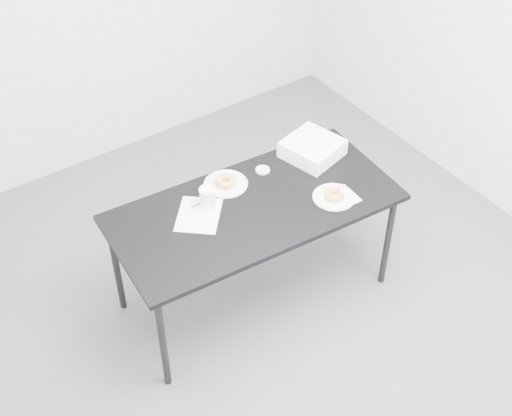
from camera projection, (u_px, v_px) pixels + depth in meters
floor at (255, 314)px, 4.38m from camera, size 4.00×4.00×0.00m
table at (254, 213)px, 4.04m from camera, size 1.68×0.88×0.74m
scorecard at (199, 215)px, 3.94m from camera, size 0.36×0.37×0.00m
logo_patch at (204, 200)px, 4.03m from camera, size 0.07×0.07×0.00m
pen at (202, 202)px, 4.01m from camera, size 0.14×0.01×0.01m
napkin at (342, 197)px, 4.05m from camera, size 0.17×0.17×0.00m
plate_near at (334, 197)px, 4.05m from camera, size 0.24×0.24×0.01m
donut_near at (334, 194)px, 4.03m from camera, size 0.13×0.13×0.04m
plate_far at (226, 184)px, 4.14m from camera, size 0.26×0.26×0.01m
donut_far at (226, 181)px, 4.12m from camera, size 0.13×0.13×0.04m
coffee_cup at (208, 198)px, 3.95m from camera, size 0.09×0.09×0.13m
cup_lid at (263, 170)px, 4.23m from camera, size 0.09×0.09×0.01m
bakery_box at (312, 148)px, 4.31m from camera, size 0.37×0.37×0.10m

